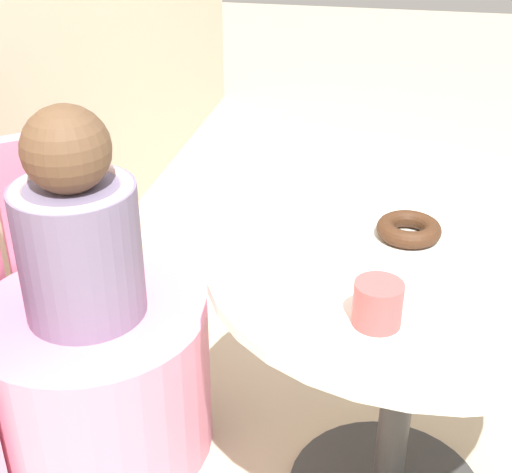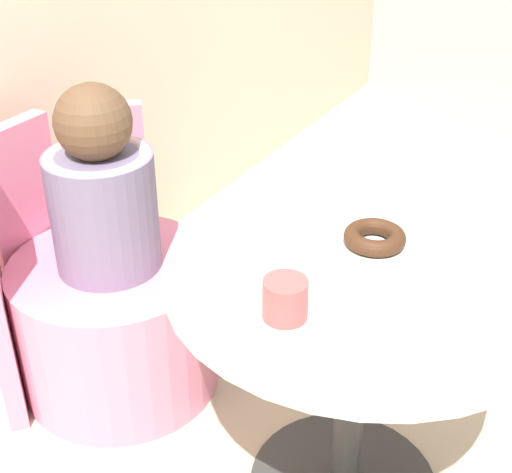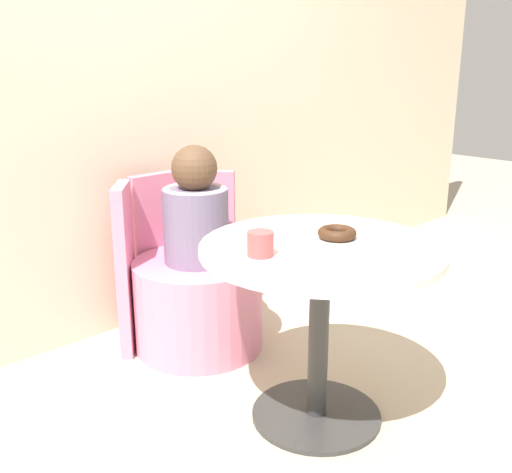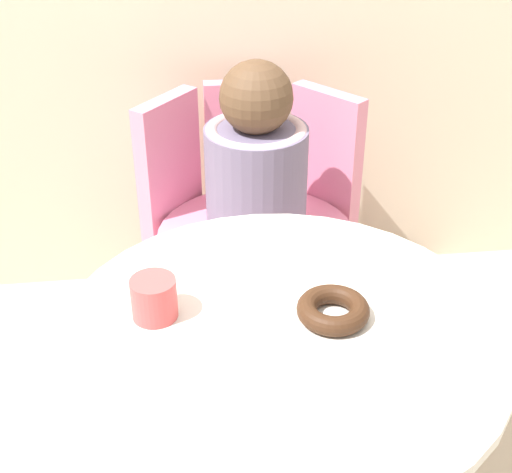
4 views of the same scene
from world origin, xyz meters
TOP-DOWN VIEW (x-y plane):
  - round_table at (0.07, -0.04)m, footprint 0.81×0.81m
  - tub_chair at (0.11, 0.69)m, footprint 0.57×0.57m
  - booth_backrest at (0.11, 0.92)m, footprint 0.66×0.24m
  - child_figure at (0.11, 0.69)m, footprint 0.28×0.28m
  - donut at (0.16, -0.03)m, footprint 0.13×0.13m
  - cup at (-0.16, 0.02)m, footprint 0.08×0.08m

SIDE VIEW (x-z plane):
  - tub_chair at x=0.11m, z-range 0.00..0.40m
  - booth_backrest at x=0.11m, z-range 0.00..0.74m
  - round_table at x=0.07m, z-range 0.17..0.82m
  - child_figure at x=0.11m, z-range 0.37..0.87m
  - donut at x=0.16m, z-range 0.65..0.69m
  - cup at x=-0.16m, z-range 0.65..0.73m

